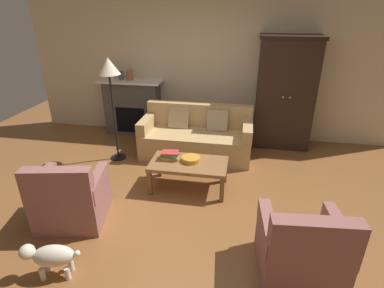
# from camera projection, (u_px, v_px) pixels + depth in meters

# --- Properties ---
(ground_plane) EXTENTS (9.60, 9.60, 0.00)m
(ground_plane) POSITION_uv_depth(u_px,v_px,m) (185.00, 204.00, 4.17)
(ground_plane) COLOR brown
(back_wall) EXTENTS (7.20, 0.10, 2.80)m
(back_wall) POSITION_uv_depth(u_px,v_px,m) (211.00, 66.00, 5.87)
(back_wall) COLOR beige
(back_wall) RESTS_ON ground
(fireplace) EXTENTS (1.26, 0.48, 1.12)m
(fireplace) POSITION_uv_depth(u_px,v_px,m) (133.00, 107.00, 6.24)
(fireplace) COLOR #4C4947
(fireplace) RESTS_ON ground
(armoire) EXTENTS (1.06, 0.57, 2.01)m
(armoire) POSITION_uv_depth(u_px,v_px,m) (285.00, 93.00, 5.51)
(armoire) COLOR black
(armoire) RESTS_ON ground
(couch) EXTENTS (1.92, 0.85, 0.86)m
(couch) POSITION_uv_depth(u_px,v_px,m) (197.00, 137.00, 5.43)
(couch) COLOR tan
(couch) RESTS_ON ground
(coffee_table) EXTENTS (1.10, 0.60, 0.42)m
(coffee_table) POSITION_uv_depth(u_px,v_px,m) (189.00, 166.00, 4.39)
(coffee_table) COLOR olive
(coffee_table) RESTS_ON ground
(fruit_bowl) EXTENTS (0.27, 0.27, 0.07)m
(fruit_bowl) POSITION_uv_depth(u_px,v_px,m) (191.00, 159.00, 4.39)
(fruit_bowl) COLOR orange
(fruit_bowl) RESTS_ON coffee_table
(book_stack) EXTENTS (0.26, 0.20, 0.11)m
(book_stack) POSITION_uv_depth(u_px,v_px,m) (170.00, 155.00, 4.44)
(book_stack) COLOR gold
(book_stack) RESTS_ON coffee_table
(mantel_vase_cream) EXTENTS (0.12, 0.12, 0.21)m
(mantel_vase_cream) POSITION_uv_depth(u_px,v_px,m) (111.00, 74.00, 6.01)
(mantel_vase_cream) COLOR beige
(mantel_vase_cream) RESTS_ON fireplace
(mantel_vase_slate) EXTENTS (0.11, 0.11, 0.17)m
(mantel_vase_slate) POSITION_uv_depth(u_px,v_px,m) (121.00, 75.00, 5.98)
(mantel_vase_slate) COLOR #565B66
(mantel_vase_slate) RESTS_ON fireplace
(mantel_vase_terracotta) EXTENTS (0.13, 0.13, 0.20)m
(mantel_vase_terracotta) POSITION_uv_depth(u_px,v_px,m) (130.00, 75.00, 5.95)
(mantel_vase_terracotta) COLOR #A86042
(mantel_vase_terracotta) RESTS_ON fireplace
(armchair_near_left) EXTENTS (0.90, 0.91, 0.88)m
(armchair_near_left) POSITION_uv_depth(u_px,v_px,m) (71.00, 199.00, 3.72)
(armchair_near_left) COLOR #935B56
(armchair_near_left) RESTS_ON ground
(armchair_near_right) EXTENTS (0.84, 0.83, 0.88)m
(armchair_near_right) POSITION_uv_depth(u_px,v_px,m) (301.00, 251.00, 2.95)
(armchair_near_right) COLOR #935B56
(armchair_near_right) RESTS_ON ground
(floor_lamp) EXTENTS (0.36, 0.36, 1.73)m
(floor_lamp) POSITION_uv_depth(u_px,v_px,m) (109.00, 73.00, 4.78)
(floor_lamp) COLOR black
(floor_lamp) RESTS_ON ground
(dog) EXTENTS (0.56, 0.28, 0.39)m
(dog) POSITION_uv_depth(u_px,v_px,m) (50.00, 256.00, 2.98)
(dog) COLOR beige
(dog) RESTS_ON ground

